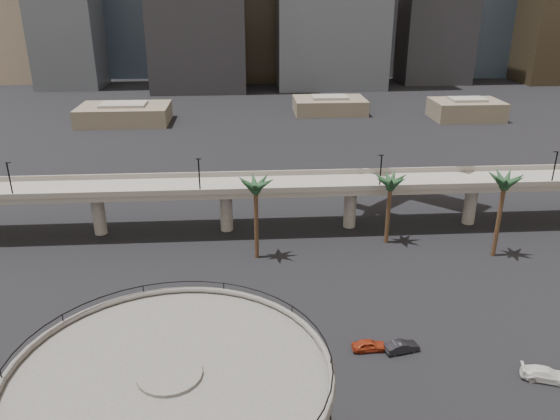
{
  "coord_description": "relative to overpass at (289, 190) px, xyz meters",
  "views": [
    {
      "loc": [
        -7.68,
        -33.97,
        40.14
      ],
      "look_at": [
        -3.39,
        28.0,
        14.64
      ],
      "focal_mm": 35.0,
      "sensor_mm": 36.0,
      "label": 1
    }
  ],
  "objects": [
    {
      "name": "overpass",
      "position": [
        0.0,
        0.0,
        0.0
      ],
      "size": [
        130.0,
        9.3,
        14.7
      ],
      "color": "slate",
      "rests_on": "ground"
    },
    {
      "name": "palm_trees",
      "position": [
        14.02,
        -10.35,
        4.09
      ],
      "size": [
        42.4,
        10.4,
        14.0
      ],
      "color": "#4E3421",
      "rests_on": "ground"
    },
    {
      "name": "low_buildings",
      "position": [
        6.89,
        87.3,
        -4.48
      ],
      "size": [
        135.0,
        27.5,
        6.8
      ],
      "color": "brown",
      "rests_on": "ground"
    },
    {
      "name": "car_a",
      "position": [
        6.6,
        -36.07,
        -6.64
      ],
      "size": [
        4.16,
        1.8,
        1.4
      ],
      "primitive_type": "imported",
      "rotation": [
        0.0,
        0.0,
        1.61
      ],
      "color": "#982E15",
      "rests_on": "ground"
    },
    {
      "name": "car_b",
      "position": [
        10.43,
        -36.59,
        -6.65
      ],
      "size": [
        4.39,
        2.32,
        1.38
      ],
      "primitive_type": "imported",
      "rotation": [
        0.0,
        0.0,
        1.79
      ],
      "color": "black",
      "rests_on": "ground"
    },
    {
      "name": "car_c",
      "position": [
        24.75,
        -42.62,
        -6.6
      ],
      "size": [
        5.52,
        3.62,
        1.49
      ],
      "primitive_type": "imported",
      "rotation": [
        0.0,
        0.0,
        1.24
      ],
      "color": "white",
      "rests_on": "ground"
    }
  ]
}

